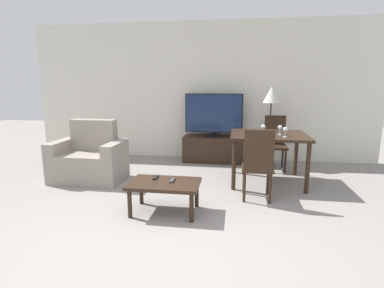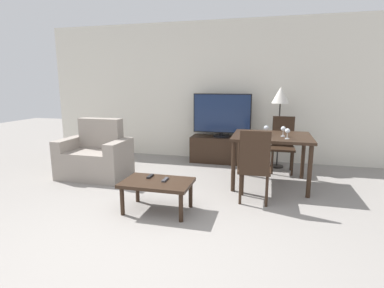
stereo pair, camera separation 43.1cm
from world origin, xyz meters
name	(u,v)px [view 2 (the right image)]	position (x,y,z in m)	size (l,w,h in m)	color
ground_plane	(128,251)	(0.00, 0.00, 0.00)	(18.00, 18.00, 0.00)	gray
wall_back	(209,92)	(0.00, 3.68, 1.35)	(6.91, 0.06, 2.70)	silver
armchair	(96,157)	(-1.52, 1.93, 0.33)	(1.09, 0.69, 0.94)	gray
tv_stand	(221,149)	(0.32, 3.38, 0.25)	(1.16, 0.46, 0.50)	black
tv	(222,115)	(0.32, 3.38, 0.92)	(1.10, 0.32, 0.82)	black
coffee_table	(157,185)	(-0.06, 0.90, 0.32)	(0.82, 0.53, 0.37)	black
dining_table	(271,141)	(1.24, 2.23, 0.67)	(1.13, 0.97, 0.76)	black
dining_chair_near	(255,164)	(1.04, 1.43, 0.51)	(0.40, 0.40, 0.95)	black
dining_chair_far	(283,142)	(1.44, 3.04, 0.51)	(0.40, 0.40, 0.95)	black
floor_lamp	(280,99)	(1.37, 3.28, 1.24)	(0.32, 0.32, 1.46)	black
remote_primary	(150,176)	(-0.20, 1.02, 0.38)	(0.04, 0.15, 0.02)	black
remote_secondary	(165,180)	(0.03, 0.94, 0.38)	(0.04, 0.15, 0.02)	#38383D
wine_glass_left	(266,128)	(1.16, 2.20, 0.86)	(0.07, 0.07, 0.15)	silver
wine_glass_center	(283,129)	(1.40, 2.17, 0.86)	(0.07, 0.07, 0.15)	silver
wine_glass_right	(287,132)	(1.44, 1.97, 0.86)	(0.07, 0.07, 0.15)	silver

